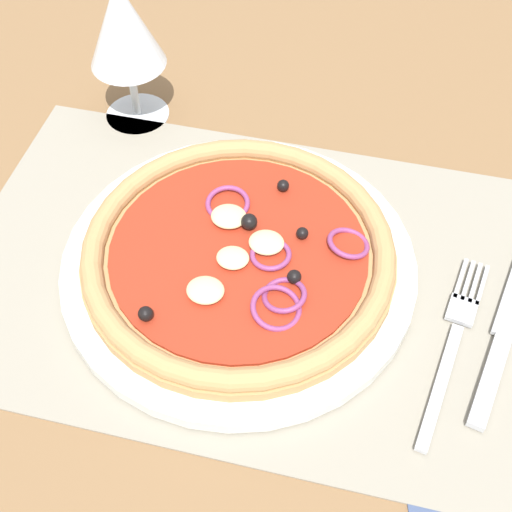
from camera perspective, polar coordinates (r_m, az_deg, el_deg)
ground_plane at (r=59.80cm, az=0.59°, el=-2.38°), size 190.00×140.00×2.40cm
placemat at (r=58.67cm, az=0.60°, el=-1.58°), size 51.63×32.68×0.40cm
plate at (r=58.35cm, az=-1.39°, el=-0.69°), size 29.40×29.40×1.22cm
pizza at (r=57.01cm, az=-1.38°, el=0.33°), size 25.80×25.80×2.68cm
fork at (r=56.89cm, az=15.87°, el=-6.42°), size 4.60×17.99×0.44cm
knife at (r=59.13cm, az=19.91°, el=-4.85°), size 5.96×19.88×0.62cm
wine_glass at (r=67.87cm, az=-10.79°, el=17.89°), size 7.20×7.20×14.90cm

